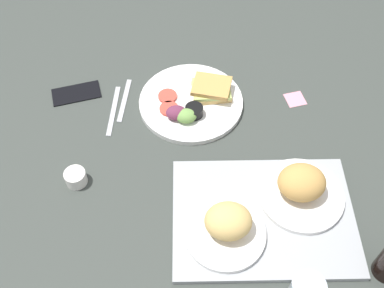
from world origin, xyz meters
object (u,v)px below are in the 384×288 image
(plate_with_salad, at_px, (193,101))
(cell_phone, at_px, (76,93))
(serving_tray, at_px, (263,217))
(espresso_cup, at_px, (76,178))
(sticky_note, at_px, (295,99))
(knife, at_px, (113,110))
(bread_plate_near, at_px, (301,187))
(bread_plate_far, at_px, (227,226))
(fork, at_px, (124,100))

(plate_with_salad, bearing_deg, cell_phone, -8.84)
(serving_tray, bearing_deg, espresso_cup, -14.09)
(sticky_note, bearing_deg, knife, 3.24)
(sticky_note, bearing_deg, bread_plate_near, 81.95)
(bread_plate_far, height_order, knife, bread_plate_far)
(bread_plate_near, distance_m, plate_with_salad, 0.42)
(serving_tray, relative_size, bread_plate_far, 2.29)
(plate_with_salad, bearing_deg, knife, 3.86)
(knife, bearing_deg, fork, 147.65)
(cell_phone, distance_m, sticky_note, 0.66)
(plate_with_salad, relative_size, fork, 1.82)
(bread_plate_far, height_order, plate_with_salad, bread_plate_far)
(serving_tray, distance_m, sticky_note, 0.42)
(bread_plate_near, height_order, espresso_cup, bread_plate_near)
(knife, bearing_deg, bread_plate_near, 62.61)
(bread_plate_near, bearing_deg, plate_with_salad, -51.33)
(knife, relative_size, sticky_note, 3.39)
(bread_plate_near, distance_m, sticky_note, 0.35)
(bread_plate_far, xyz_separation_m, fork, (0.27, -0.45, -0.05))
(knife, height_order, cell_phone, cell_phone)
(fork, relative_size, knife, 0.89)
(espresso_cup, relative_size, cell_phone, 0.39)
(bread_plate_far, xyz_separation_m, sticky_note, (-0.24, -0.44, -0.05))
(plate_with_salad, bearing_deg, fork, -6.64)
(bread_plate_far, bearing_deg, espresso_cup, -23.29)
(plate_with_salad, relative_size, sticky_note, 5.51)
(serving_tray, height_order, sticky_note, serving_tray)
(knife, relative_size, cell_phone, 1.32)
(espresso_cup, bearing_deg, plate_with_salad, -140.32)
(espresso_cup, relative_size, fork, 0.33)
(bread_plate_near, xyz_separation_m, cell_phone, (0.62, -0.38, -0.05))
(fork, xyz_separation_m, cell_phone, (0.15, -0.03, 0.00))
(plate_with_salad, height_order, knife, plate_with_salad)
(fork, bearing_deg, espresso_cup, -13.64)
(bread_plate_far, relative_size, sticky_note, 3.51)
(espresso_cup, xyz_separation_m, cell_phone, (0.04, -0.32, -0.02))
(bread_plate_far, xyz_separation_m, knife, (0.30, -0.41, -0.05))
(bread_plate_near, height_order, cell_phone, bread_plate_near)
(fork, relative_size, cell_phone, 1.18)
(serving_tray, relative_size, fork, 2.65)
(plate_with_salad, height_order, espresso_cup, plate_with_salad)
(sticky_note, bearing_deg, plate_with_salad, 2.77)
(plate_with_salad, distance_m, cell_phone, 0.36)
(cell_phone, xyz_separation_m, sticky_note, (-0.66, 0.04, -0.00))
(plate_with_salad, bearing_deg, espresso_cup, 39.68)
(plate_with_salad, height_order, fork, plate_with_salad)
(bread_plate_near, xyz_separation_m, knife, (0.50, -0.31, -0.05))
(cell_phone, bearing_deg, fork, 153.72)
(bread_plate_far, bearing_deg, bread_plate_near, -152.74)
(espresso_cup, distance_m, fork, 0.30)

